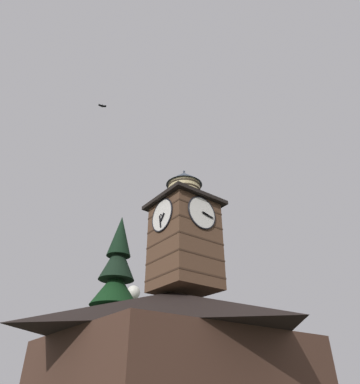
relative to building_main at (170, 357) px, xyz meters
The scene contains 5 objects.
building_main is the anchor object (origin of this frame).
clock_tower 7.13m from the building_main, 134.47° to the left, with size 4.13×4.13×8.52m.
pine_tree_behind 6.61m from the building_main, 85.47° to the right, with size 5.88×5.88×14.18m.
moon 32.78m from the building_main, 115.23° to the right, with size 2.00×2.00×2.00m.
flying_bird_high 17.74m from the building_main, 21.51° to the right, with size 0.60×0.38×0.14m.
Camera 1 is at (11.43, 16.10, 2.14)m, focal length 31.16 mm.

